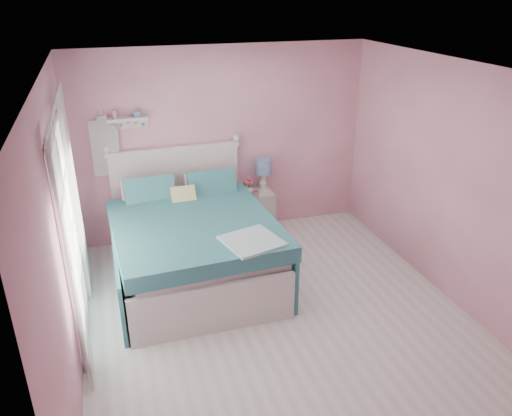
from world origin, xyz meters
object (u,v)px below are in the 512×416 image
table_lamp (263,169)px  teacup (255,194)px  bed (193,245)px  nightstand (257,212)px  vase (249,189)px

table_lamp → teacup: size_ratio=4.84×
bed → nightstand: size_ratio=3.77×
table_lamp → vase: 0.35m
nightstand → vase: 0.39m
table_lamp → vase: (-0.23, -0.05, -0.26)m
nightstand → table_lamp: (0.11, 0.05, 0.63)m
bed → table_lamp: size_ratio=4.99×
nightstand → table_lamp: size_ratio=1.32×
bed → vase: size_ratio=17.16×
table_lamp → teacup: table_lamp is taller
bed → table_lamp: 1.63m
nightstand → vase: vase is taller
nightstand → teacup: bearing=-115.6°
table_lamp → nightstand: bearing=-155.9°
nightstand → vase: (-0.12, 0.00, 0.37)m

